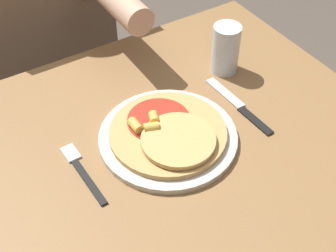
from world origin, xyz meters
name	(u,v)px	position (x,y,z in m)	size (l,w,h in m)	color
dining_table	(178,189)	(0.00, 0.00, 0.64)	(0.93, 0.83, 0.78)	olive
plate	(168,137)	(-0.01, 0.03, 0.78)	(0.29, 0.29, 0.01)	beige
pizza	(169,133)	(-0.01, 0.03, 0.80)	(0.25, 0.25, 0.04)	tan
fork	(81,170)	(-0.20, 0.05, 0.78)	(0.03, 0.18, 0.00)	black
knife	(239,106)	(0.19, 0.03, 0.78)	(0.03, 0.22, 0.00)	black
drinking_glass	(226,49)	(0.24, 0.16, 0.84)	(0.07, 0.07, 0.12)	silver
person_diner	(45,29)	(-0.05, 0.66, 0.72)	(0.38, 0.52, 1.23)	#2D2D38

